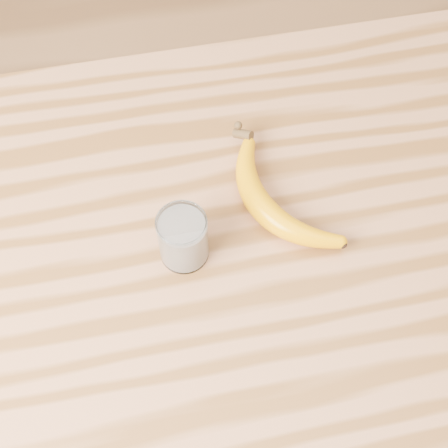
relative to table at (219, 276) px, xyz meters
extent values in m
plane|color=olive|center=(0.00, 0.00, -0.77)|extent=(4.00, 4.00, 0.00)
cube|color=#A66E44|center=(0.00, 0.00, 0.11)|extent=(1.20, 0.80, 0.04)
cylinder|color=brown|center=(0.54, 0.34, -0.34)|extent=(0.06, 0.06, 0.86)
cylinder|color=white|center=(-0.05, -0.01, 0.17)|extent=(0.07, 0.07, 0.09)
torus|color=white|center=(-0.05, -0.01, 0.22)|extent=(0.07, 0.07, 0.00)
cylinder|color=white|center=(-0.05, -0.01, 0.17)|extent=(0.07, 0.07, 0.08)
camera|label=1|loc=(-0.08, -0.44, 0.95)|focal=50.00mm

